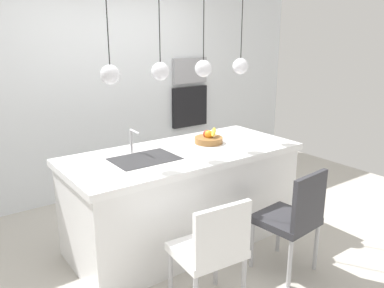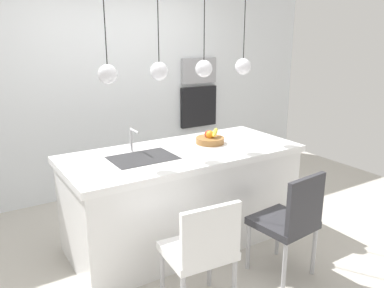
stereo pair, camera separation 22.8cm
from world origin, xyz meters
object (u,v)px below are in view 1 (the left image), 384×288
object	(u,v)px
chair_near	(212,248)
chair_middle	(293,216)
microwave	(189,71)
oven	(189,106)
fruit_bowl	(209,139)

from	to	relation	value
chair_near	chair_middle	size ratio (longest dim) A/B	0.96
microwave	chair_near	world-z (taller)	microwave
chair_near	oven	bearing A→B (deg)	57.49
microwave	chair_near	size ratio (longest dim) A/B	0.61
fruit_bowl	microwave	world-z (taller)	microwave
fruit_bowl	oven	xyz separation A→B (m)	(0.84, 1.50, 0.01)
oven	chair_middle	xyz separation A→B (m)	(-0.77, -2.54, -0.45)
fruit_bowl	chair_middle	bearing A→B (deg)	-86.10
fruit_bowl	microwave	distance (m)	1.79
fruit_bowl	chair_near	world-z (taller)	fruit_bowl
oven	chair_near	bearing A→B (deg)	-122.51
fruit_bowl	chair_near	xyz separation A→B (m)	(-0.78, -1.03, -0.45)
microwave	chair_middle	distance (m)	2.82
chair_middle	oven	bearing A→B (deg)	73.25
chair_near	chair_middle	world-z (taller)	chair_middle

